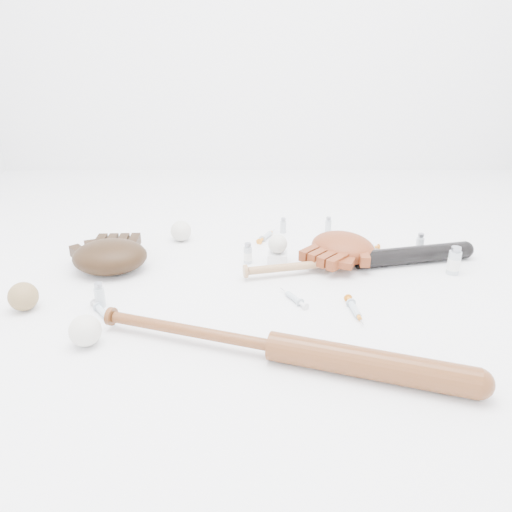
{
  "coord_description": "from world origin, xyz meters",
  "views": [
    {
      "loc": [
        -0.04,
        -1.42,
        0.71
      ],
      "look_at": [
        -0.03,
        0.08,
        0.06
      ],
      "focal_mm": 35.0,
      "sensor_mm": 36.0,
      "label": 1
    }
  ],
  "objects_px": {
    "bat_wood": "(274,346)",
    "glove_dark": "(110,256)",
    "pedestal": "(277,258)",
    "bat_dark": "(360,260)"
  },
  "relations": [
    {
      "from": "bat_wood",
      "to": "glove_dark",
      "type": "bearing_deg",
      "value": 154.47
    },
    {
      "from": "bat_wood",
      "to": "glove_dark",
      "type": "xyz_separation_m",
      "value": [
        -0.52,
        0.51,
        0.02
      ]
    },
    {
      "from": "bat_dark",
      "to": "pedestal",
      "type": "xyz_separation_m",
      "value": [
        -0.28,
        0.05,
        -0.01
      ]
    },
    {
      "from": "bat_wood",
      "to": "pedestal",
      "type": "distance_m",
      "value": 0.57
    },
    {
      "from": "glove_dark",
      "to": "pedestal",
      "type": "bearing_deg",
      "value": 3.69
    },
    {
      "from": "pedestal",
      "to": "glove_dark",
      "type": "bearing_deg",
      "value": -173.65
    },
    {
      "from": "bat_dark",
      "to": "glove_dark",
      "type": "relative_size",
      "value": 2.9
    },
    {
      "from": "bat_wood",
      "to": "glove_dark",
      "type": "relative_size",
      "value": 3.32
    },
    {
      "from": "bat_wood",
      "to": "pedestal",
      "type": "height_order",
      "value": "bat_wood"
    },
    {
      "from": "glove_dark",
      "to": "pedestal",
      "type": "distance_m",
      "value": 0.56
    }
  ]
}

